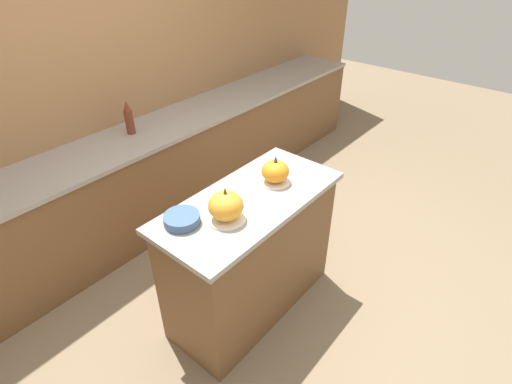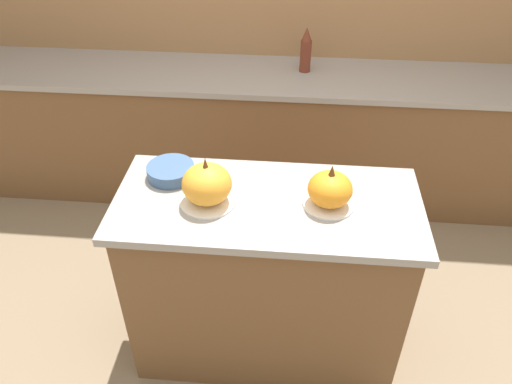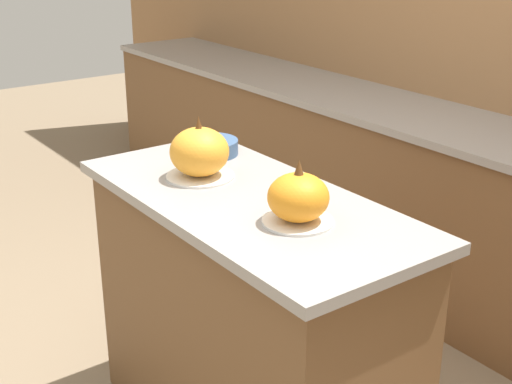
% 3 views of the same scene
% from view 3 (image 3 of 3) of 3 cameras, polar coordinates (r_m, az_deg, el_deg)
% --- Properties ---
extents(kitchen_island, '(1.25, 0.57, 0.93)m').
position_cam_3_polar(kitchen_island, '(2.42, -0.61, -10.62)').
color(kitchen_island, brown).
rests_on(kitchen_island, ground_plane).
extents(back_counter, '(6.00, 0.60, 0.88)m').
position_cam_3_polar(back_counter, '(3.29, 18.59, -3.21)').
color(back_counter, brown).
rests_on(back_counter, ground_plane).
extents(pumpkin_cake_left, '(0.23, 0.23, 0.21)m').
position_cam_3_polar(pumpkin_cake_left, '(2.35, -4.55, 3.11)').
color(pumpkin_cake_left, white).
rests_on(pumpkin_cake_left, kitchen_island).
extents(pumpkin_cake_right, '(0.21, 0.21, 0.19)m').
position_cam_3_polar(pumpkin_cake_right, '(2.00, 3.48, -0.52)').
color(pumpkin_cake_right, white).
rests_on(pumpkin_cake_right, kitchen_island).
extents(mixing_bowl, '(0.20, 0.20, 0.05)m').
position_cam_3_polar(mixing_bowl, '(2.60, -3.68, 3.60)').
color(mixing_bowl, '#3D5B84').
rests_on(mixing_bowl, kitchen_island).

